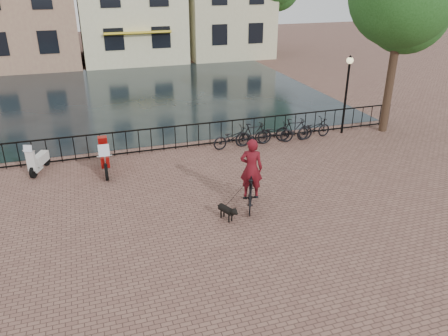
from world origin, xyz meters
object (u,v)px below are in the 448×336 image
object	(u,v)px
lamp_post	(347,82)
cyclist	(251,178)
dog	(226,212)
motorcycle	(104,154)
scooter	(38,155)

from	to	relation	value
lamp_post	cyclist	world-z (taller)	lamp_post
dog	motorcycle	world-z (taller)	motorcycle
cyclist	scooter	world-z (taller)	cyclist
dog	motorcycle	size ratio (longest dim) A/B	0.41
lamp_post	cyclist	size ratio (longest dim) A/B	1.30
lamp_post	cyclist	bearing A→B (deg)	-141.68
dog	lamp_post	bearing A→B (deg)	13.75
lamp_post	scooter	world-z (taller)	lamp_post
lamp_post	motorcycle	bearing A→B (deg)	-174.62
dog	cyclist	bearing A→B (deg)	4.97
lamp_post	motorcycle	world-z (taller)	lamp_post
dog	scooter	xyz separation A→B (m)	(-5.48, 5.42, 0.39)
cyclist	scooter	distance (m)	8.11
motorcycle	scooter	bearing A→B (deg)	163.05
cyclist	dog	distance (m)	1.33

